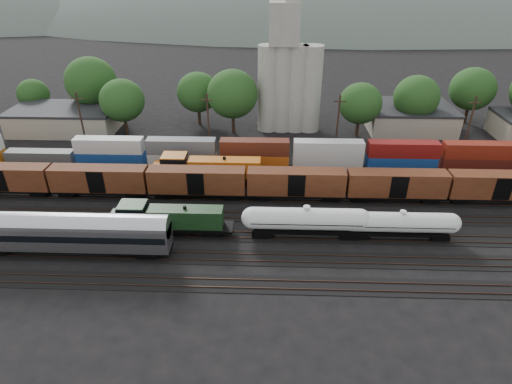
{
  "coord_description": "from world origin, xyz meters",
  "views": [
    {
      "loc": [
        -0.47,
        -53.52,
        34.05
      ],
      "look_at": [
        -2.4,
        2.0,
        3.0
      ],
      "focal_mm": 30.0,
      "sensor_mm": 36.0,
      "label": 1
    }
  ],
  "objects_px": {
    "passenger_coach": "(68,232)",
    "grain_silo": "(289,79)",
    "green_locomotive": "(164,218)",
    "tank_car_a": "(306,220)",
    "orange_locomotive": "(205,169)"
  },
  "relations": [
    {
      "from": "green_locomotive",
      "to": "grain_silo",
      "type": "distance_m",
      "value": 45.6
    },
    {
      "from": "tank_car_a",
      "to": "orange_locomotive",
      "type": "relative_size",
      "value": 0.88
    },
    {
      "from": "tank_car_a",
      "to": "orange_locomotive",
      "type": "xyz_separation_m",
      "value": [
        -15.8,
        15.0,
        0.08
      ]
    },
    {
      "from": "tank_car_a",
      "to": "green_locomotive",
      "type": "bearing_deg",
      "value": 180.0
    },
    {
      "from": "passenger_coach",
      "to": "grain_silo",
      "type": "distance_m",
      "value": 54.86
    },
    {
      "from": "green_locomotive",
      "to": "passenger_coach",
      "type": "xyz_separation_m",
      "value": [
        -10.93,
        -5.0,
        1.0
      ]
    },
    {
      "from": "tank_car_a",
      "to": "grain_silo",
      "type": "height_order",
      "value": "grain_silo"
    },
    {
      "from": "passenger_coach",
      "to": "grain_silo",
      "type": "height_order",
      "value": "grain_silo"
    },
    {
      "from": "tank_car_a",
      "to": "orange_locomotive",
      "type": "distance_m",
      "value": 21.78
    },
    {
      "from": "passenger_coach",
      "to": "grain_silo",
      "type": "relative_size",
      "value": 0.89
    },
    {
      "from": "green_locomotive",
      "to": "tank_car_a",
      "type": "relative_size",
      "value": 0.97
    },
    {
      "from": "tank_car_a",
      "to": "grain_silo",
      "type": "distance_m",
      "value": 41.9
    },
    {
      "from": "green_locomotive",
      "to": "tank_car_a",
      "type": "xyz_separation_m",
      "value": [
        19.23,
        -0.0,
        0.16
      ]
    },
    {
      "from": "orange_locomotive",
      "to": "grain_silo",
      "type": "bearing_deg",
      "value": 60.82
    },
    {
      "from": "passenger_coach",
      "to": "grain_silo",
      "type": "xyz_separation_m",
      "value": [
        28.89,
        46.0,
        7.7
      ]
    }
  ]
}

